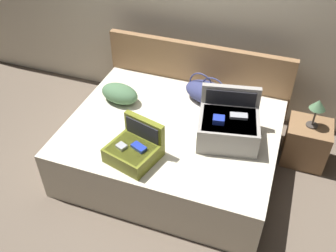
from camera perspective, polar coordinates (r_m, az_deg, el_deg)
name	(u,v)px	position (r m, az deg, el deg)	size (l,w,h in m)	color
ground_plane	(159,192)	(3.84, -1.41, -10.03)	(12.00, 12.00, 0.00)	#6B5B4C
back_wall	(210,6)	(4.37, 6.40, 17.66)	(8.00, 0.10, 2.60)	beige
bed	(172,147)	(3.90, 0.62, -3.15)	(2.07, 1.66, 0.55)	beige
headboard	(197,84)	(4.41, 4.39, 6.38)	(2.11, 0.08, 1.02)	olive
hard_case_large	(228,126)	(3.52, 9.17, 0.07)	(0.64, 0.60, 0.45)	gray
hard_case_medium	(134,149)	(3.33, -5.16, -3.51)	(0.50, 0.49, 0.34)	olive
duffel_bag	(207,92)	(4.01, 5.97, 5.17)	(0.57, 0.43, 0.32)	navy
pillow_near_headboard	(120,94)	(4.03, -7.38, 4.92)	(0.43, 0.26, 0.19)	#4C724C
nightstand	(306,143)	(4.26, 20.31, -2.42)	(0.44, 0.40, 0.48)	olive
table_lamp	(318,106)	(3.97, 21.87, 2.78)	(0.16, 0.16, 0.32)	#3F3833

